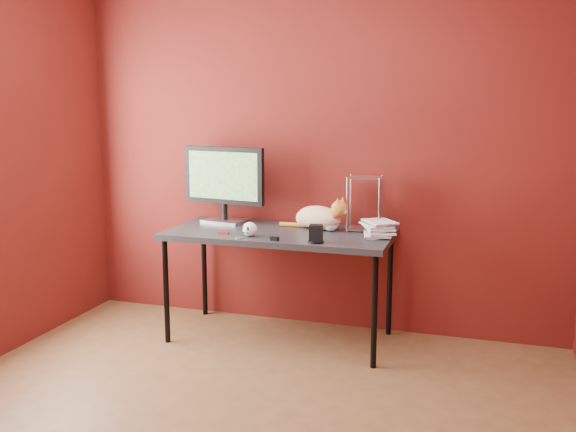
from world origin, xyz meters
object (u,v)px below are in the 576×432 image
(monitor, at_px, (224,181))
(speaker, at_px, (316,234))
(skull_mug, at_px, (250,229))
(cat, at_px, (319,217))
(desk, at_px, (280,239))
(book_stack, at_px, (368,149))

(monitor, xyz_separation_m, speaker, (0.79, -0.44, -0.25))
(skull_mug, height_order, speaker, speaker)
(cat, relative_size, skull_mug, 4.83)
(desk, relative_size, skull_mug, 14.54)
(monitor, relative_size, speaker, 5.55)
(book_stack, bearing_deg, desk, -178.00)
(monitor, distance_m, skull_mug, 0.58)
(cat, height_order, book_stack, book_stack)
(monitor, distance_m, book_stack, 1.09)
(desk, distance_m, book_stack, 0.84)
(cat, xyz_separation_m, skull_mug, (-0.36, -0.36, -0.03))
(desk, height_order, book_stack, book_stack)
(skull_mug, distance_m, book_stack, 0.91)
(monitor, height_order, skull_mug, monitor)
(speaker, bearing_deg, cat, 92.35)
(desk, xyz_separation_m, monitor, (-0.47, 0.17, 0.35))
(book_stack, bearing_deg, speaker, -132.13)
(cat, bearing_deg, book_stack, 3.49)
(desk, height_order, cat, cat)
(desk, distance_m, monitor, 0.61)
(speaker, bearing_deg, book_stack, 38.08)
(desk, height_order, speaker, speaker)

